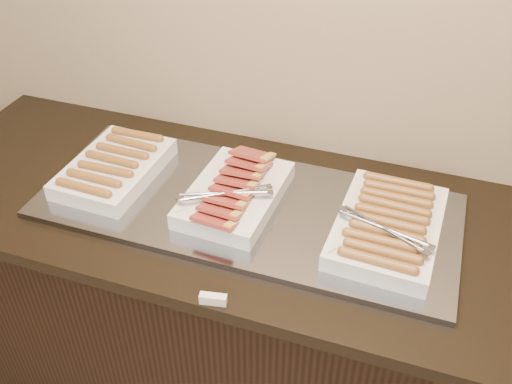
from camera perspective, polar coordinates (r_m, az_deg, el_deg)
counter at (r=1.98m, az=-1.40°, el=-11.62°), size 2.06×0.76×0.90m
warming_tray at (r=1.65m, az=-0.97°, el=-1.44°), size 1.20×0.50×0.02m
dish_left at (r=1.79m, az=-13.96°, el=2.43°), size 0.25×0.37×0.07m
dish_center at (r=1.63m, az=-2.16°, el=-0.09°), size 0.27×0.39×0.09m
dish_right at (r=1.56m, az=13.04°, el=-3.32°), size 0.28×0.41×0.08m
label_holder at (r=1.39m, az=-4.30°, el=-10.64°), size 0.07×0.03×0.03m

